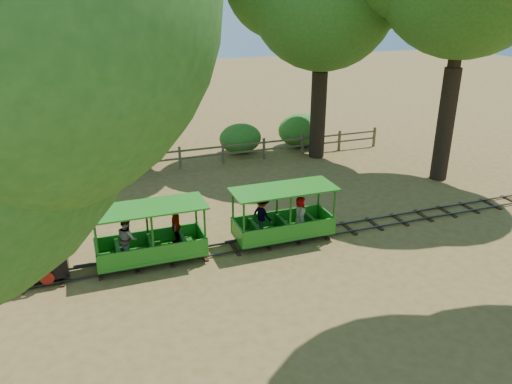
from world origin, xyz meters
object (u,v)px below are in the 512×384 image
object	(u,v)px
carriage_rear	(281,219)
carriage_front	(150,239)
locomotive	(11,228)
fence	(202,154)

from	to	relation	value
carriage_rear	carriage_front	bearing A→B (deg)	-179.76
locomotive	carriage_front	world-z (taller)	locomotive
carriage_front	fence	distance (m)	8.73
carriage_front	carriage_rear	distance (m)	4.07
fence	carriage_front	bearing A→B (deg)	-113.83
carriage_front	fence	world-z (taller)	carriage_front
carriage_rear	fence	bearing A→B (deg)	93.90
fence	carriage_rear	bearing A→B (deg)	-86.10
locomotive	carriage_rear	size ratio (longest dim) A/B	0.91
carriage_front	carriage_rear	bearing A→B (deg)	0.24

